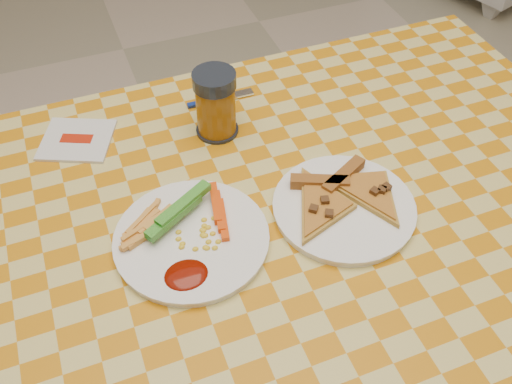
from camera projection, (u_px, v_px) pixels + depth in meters
The scene contains 8 objects.
table at pixel (275, 249), 0.97m from camera, with size 1.28×0.88×0.76m.
plate_left at pixel (192, 240), 0.88m from camera, with size 0.24×0.24×0.01m, color white.
plate_right at pixel (344, 208), 0.93m from camera, with size 0.23×0.23×0.01m, color white.
fries_veggies at pixel (183, 227), 0.88m from camera, with size 0.20×0.18×0.04m.
pizza_slices at pixel (342, 196), 0.93m from camera, with size 0.27×0.22×0.02m.
drink_glass at pixel (216, 104), 1.02m from camera, with size 0.08×0.08×0.13m.
napkin at pixel (77, 140), 1.05m from camera, with size 0.16×0.16×0.01m.
fork at pixel (221, 98), 1.13m from camera, with size 0.13×0.02×0.01m.
Camera 1 is at (-0.24, -0.54, 1.46)m, focal length 40.00 mm.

